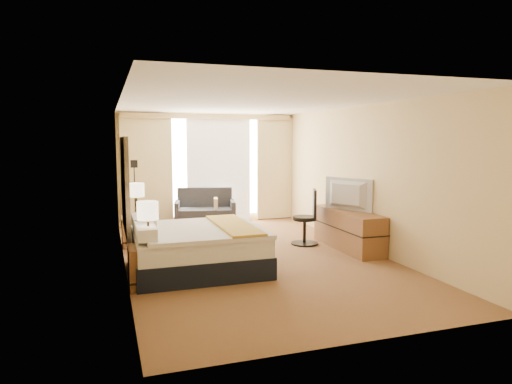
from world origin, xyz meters
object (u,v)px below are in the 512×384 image
object	(u,v)px
floor_lamp	(134,181)
television	(345,194)
desk_chair	(308,220)
nightstand_left	(146,266)
loveseat	(205,213)
media_dresser	(348,230)
lamp_left	(148,211)
lamp_right	(136,191)
bed	(197,248)
nightstand_right	(134,231)

from	to	relation	value
floor_lamp	television	bearing A→B (deg)	-38.29
desk_chair	nightstand_left	bearing A→B (deg)	-131.09
loveseat	television	distance (m)	3.65
media_dresser	television	size ratio (longest dim) A/B	1.76
nightstand_left	floor_lamp	size ratio (longest dim) A/B	0.36
loveseat	lamp_left	size ratio (longest dim) A/B	2.47
lamp_left	lamp_right	distance (m)	2.49
desk_chair	television	bearing A→B (deg)	-21.77
media_dresser	television	world-z (taller)	television
bed	television	bearing A→B (deg)	11.12
nightstand_left	television	xyz separation A→B (m)	(3.65, 1.10, 0.72)
bed	television	xyz separation A→B (m)	(2.84, 0.56, 0.65)
nightstand_left	bed	world-z (taller)	bed
media_dresser	bed	xyz separation A→B (m)	(-2.89, -0.51, -0.01)
loveseat	floor_lamp	size ratio (longest dim) A/B	0.97
media_dresser	lamp_right	world-z (taller)	lamp_right
loveseat	desk_chair	world-z (taller)	desk_chair
media_dresser	bed	bearing A→B (deg)	-170.01
bed	desk_chair	bearing A→B (deg)	24.30
nightstand_right	lamp_right	size ratio (longest dim) A/B	0.88
lamp_left	television	size ratio (longest dim) A/B	0.59
nightstand_right	television	xyz separation A→B (m)	(3.65, -1.40, 0.72)
nightstand_left	media_dresser	distance (m)	3.85
bed	nightstand_right	bearing A→B (deg)	112.46
floor_lamp	nightstand_left	bearing A→B (deg)	-91.62
loveseat	media_dresser	bearing A→B (deg)	-45.13
nightstand_right	loveseat	distance (m)	2.32
media_dresser	floor_lamp	distance (m)	4.64
lamp_left	television	xyz separation A→B (m)	(3.60, 1.05, -0.02)
loveseat	bed	bearing A→B (deg)	-92.54
nightstand_right	desk_chair	xyz separation A→B (m)	(3.14, -0.91, 0.19)
nightstand_right	lamp_left	bearing A→B (deg)	-88.80
nightstand_left	lamp_left	size ratio (longest dim) A/B	0.91
floor_lamp	desk_chair	distance (m)	3.85
media_dresser	desk_chair	world-z (taller)	desk_chair
nightstand_right	floor_lamp	world-z (taller)	floor_lamp
floor_lamp	lamp_right	distance (m)	1.36
nightstand_right	lamp_right	xyz separation A→B (m)	(0.06, 0.04, 0.76)
lamp_right	television	bearing A→B (deg)	-21.87
desk_chair	television	size ratio (longest dim) A/B	1.03
floor_lamp	desk_chair	size ratio (longest dim) A/B	1.47
media_dresser	loveseat	distance (m)	3.64
nightstand_right	media_dresser	xyz separation A→B (m)	(3.70, -1.45, 0.07)
loveseat	nightstand_right	bearing A→B (deg)	-125.37
desk_chair	television	xyz separation A→B (m)	(0.51, -0.49, 0.53)
bed	desk_chair	xyz separation A→B (m)	(2.33, 1.05, 0.13)
bed	lamp_left	bearing A→B (deg)	-147.23
nightstand_left	lamp_right	world-z (taller)	lamp_right
nightstand_left	media_dresser	size ratio (longest dim) A/B	0.31
media_dresser	floor_lamp	world-z (taller)	floor_lamp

